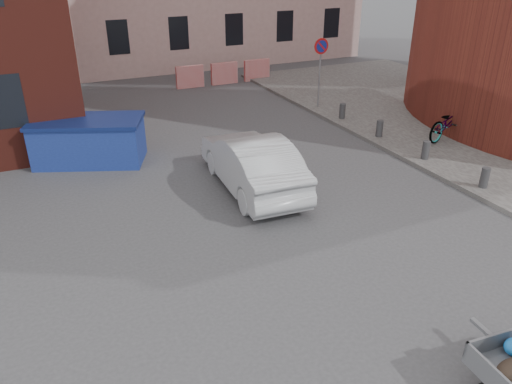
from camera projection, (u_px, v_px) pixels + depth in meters
ground at (310, 270)px, 9.95m from camera, size 120.00×120.00×0.00m
sidewalk at (503, 135)px, 17.00m from camera, size 9.00×24.00×0.12m
no_parking_sign at (321, 58)px, 19.08m from camera, size 0.60×0.09×2.65m
bollards at (426, 150)px, 14.84m from camera, size 0.22×9.02×0.55m
barriers at (224, 73)px, 23.54m from camera, size 4.70×0.18×1.00m
dumpster at (89, 141)px, 14.78m from camera, size 3.55×2.71×1.33m
silver_car at (252, 162)px, 13.10m from camera, size 1.83×4.54×1.47m
bicycle at (449, 122)px, 16.32m from camera, size 2.28×1.30×1.13m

